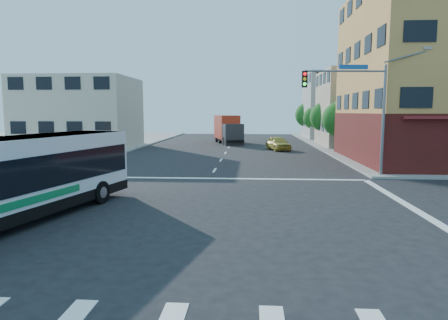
{
  "coord_description": "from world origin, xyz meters",
  "views": [
    {
      "loc": [
        2.55,
        -14.84,
        4.11
      ],
      "look_at": [
        1.24,
        4.48,
        1.77
      ],
      "focal_mm": 32.0,
      "sensor_mm": 36.0,
      "label": 1
    }
  ],
  "objects": [
    {
      "name": "ground",
      "position": [
        0.0,
        0.0,
        0.0
      ],
      "size": [
        120.0,
        120.0,
        0.0
      ],
      "primitive_type": "plane",
      "color": "black",
      "rests_on": "ground"
    },
    {
      "name": "building_east_near",
      "position": [
        16.98,
        33.98,
        4.51
      ],
      "size": [
        12.06,
        10.06,
        9.0
      ],
      "color": "tan",
      "rests_on": "ground"
    },
    {
      "name": "building_east_far",
      "position": [
        16.98,
        47.98,
        5.01
      ],
      "size": [
        12.06,
        10.06,
        10.0
      ],
      "color": "#A09F9B",
      "rests_on": "ground"
    },
    {
      "name": "building_west",
      "position": [
        -17.02,
        29.98,
        4.01
      ],
      "size": [
        12.06,
        10.06,
        8.0
      ],
      "color": "#C0B59F",
      "rests_on": "ground"
    },
    {
      "name": "signal_mast_ne",
      "position": [
        9.08,
        10.62,
        4.98
      ],
      "size": [
        7.91,
        1.13,
        8.07
      ],
      "color": "slate",
      "rests_on": "ground"
    },
    {
      "name": "street_tree_a",
      "position": [
        11.9,
        27.92,
        3.59
      ],
      "size": [
        3.6,
        3.6,
        5.53
      ],
      "color": "#382114",
      "rests_on": "ground"
    },
    {
      "name": "street_tree_b",
      "position": [
        11.9,
        35.92,
        3.75
      ],
      "size": [
        3.8,
        3.8,
        5.79
      ],
      "color": "#382114",
      "rests_on": "ground"
    },
    {
      "name": "street_tree_c",
      "position": [
        11.9,
        43.92,
        3.46
      ],
      "size": [
        3.4,
        3.4,
        5.29
      ],
      "color": "#382114",
      "rests_on": "ground"
    },
    {
      "name": "street_tree_d",
      "position": [
        11.9,
        51.92,
        3.88
      ],
      "size": [
        4.0,
        4.0,
        6.03
      ],
      "color": "#382114",
      "rests_on": "ground"
    },
    {
      "name": "transit_bus",
      "position": [
        -6.23,
        -1.08,
        1.73
      ],
      "size": [
        5.25,
        12.2,
        3.53
      ],
      "rotation": [
        0.0,
        0.0,
        -0.23
      ],
      "color": "black",
      "rests_on": "ground"
    },
    {
      "name": "box_truck",
      "position": [
        -0.43,
        37.46,
        1.77
      ],
      "size": [
        4.36,
        8.43,
        3.65
      ],
      "rotation": [
        0.0,
        0.0,
        0.26
      ],
      "color": "#28292E",
      "rests_on": "ground"
    },
    {
      "name": "parked_car",
      "position": [
        5.5,
        28.46,
        0.75
      ],
      "size": [
        2.87,
        4.72,
        1.5
      ],
      "primitive_type": "imported",
      "rotation": [
        0.0,
        0.0,
        0.27
      ],
      "color": "gold",
      "rests_on": "ground"
    }
  ]
}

